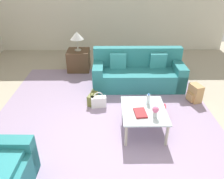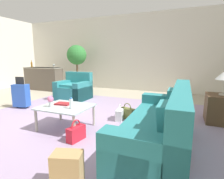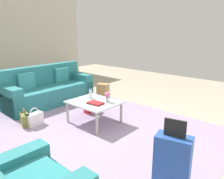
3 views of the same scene
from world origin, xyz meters
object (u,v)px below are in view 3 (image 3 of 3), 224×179
object	(u,v)px
water_bottle	(91,94)
backpack_tan	(103,91)
suitcase_blue	(172,160)
handbag_white	(35,119)
flower_vase	(107,96)
coffee_table	(94,104)
handbag_olive	(25,119)
handbag_red	(91,107)
couch	(47,91)
coffee_table_book	(95,103)

from	to	relation	value
water_bottle	backpack_tan	xyz separation A→B (m)	(0.80, -1.19, -0.34)
water_bottle	suitcase_blue	world-z (taller)	suitcase_blue
suitcase_blue	handbag_white	distance (m)	2.80
suitcase_blue	flower_vase	bearing A→B (deg)	-25.53
handbag_white	backpack_tan	size ratio (longest dim) A/B	0.89
flower_vase	coffee_table	bearing A→B (deg)	34.29
coffee_table	handbag_white	world-z (taller)	coffee_table
flower_vase	handbag_olive	bearing A→B (deg)	44.86
handbag_red	backpack_tan	distance (m)	1.08
water_bottle	handbag_white	bearing A→B (deg)	58.18
couch	coffee_table	distance (m)	1.80
coffee_table_book	handbag_red	xyz separation A→B (m)	(0.58, -0.44, -0.33)
handbag_white	coffee_table	bearing A→B (deg)	-132.99
coffee_table_book	water_bottle	bearing A→B (deg)	-35.17
water_bottle	handbag_red	size ratio (longest dim) A/B	0.57
coffee_table	flower_vase	size ratio (longest dim) A/B	4.51
flower_vase	handbag_white	size ratio (longest dim) A/B	0.57
coffee_table	handbag_white	distance (m)	1.18
water_bottle	flower_vase	bearing A→B (deg)	-173.21
couch	coffee_table	bearing A→B (deg)	176.81
coffee_table	coffee_table_book	distance (m)	0.16
backpack_tan	handbag_white	bearing A→B (deg)	95.72
couch	handbag_red	world-z (taller)	couch
coffee_table_book	suitcase_blue	world-z (taller)	suitcase_blue
suitcase_blue	backpack_tan	bearing A→B (deg)	-33.59
water_bottle	suitcase_blue	size ratio (longest dim) A/B	0.24
water_bottle	handbag_olive	distance (m)	1.35
coffee_table_book	suitcase_blue	size ratio (longest dim) A/B	0.34
flower_vase	handbag_white	world-z (taller)	flower_vase
couch	handbag_olive	size ratio (longest dim) A/B	6.14
water_bottle	handbag_white	distance (m)	1.18
coffee_table	handbag_red	size ratio (longest dim) A/B	2.58
coffee_table	backpack_tan	size ratio (longest dim) A/B	2.31
handbag_white	handbag_olive	world-z (taller)	same
water_bottle	coffee_table_book	bearing A→B (deg)	150.64
handbag_red	water_bottle	bearing A→B (deg)	135.63
handbag_white	handbag_red	xyz separation A→B (m)	(-0.32, -1.20, 0.00)
coffee_table	couch	bearing A→B (deg)	-3.19
flower_vase	coffee_table_book	bearing A→B (deg)	66.50
backpack_tan	handbag_red	bearing A→B (deg)	119.82
handbag_white	handbag_red	bearing A→B (deg)	-105.09
handbag_white	handbag_red	world-z (taller)	same
coffee_table	handbag_olive	bearing A→B (deg)	46.96
coffee_table	backpack_tan	world-z (taller)	coffee_table
handbag_red	couch	bearing A→B (deg)	10.85
coffee_table_book	backpack_tan	distance (m)	1.79
coffee_table	water_bottle	distance (m)	0.27
suitcase_blue	handbag_red	world-z (taller)	suitcase_blue
handbag_red	handbag_olive	distance (m)	1.41
handbag_olive	backpack_tan	world-z (taller)	backpack_tan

